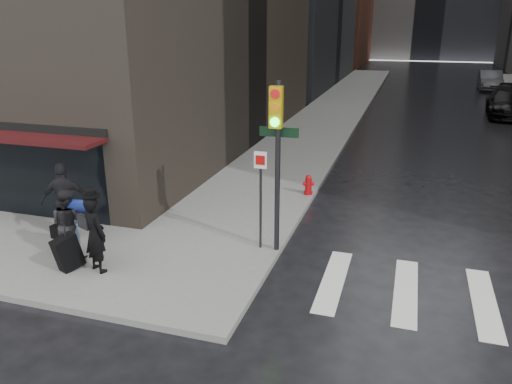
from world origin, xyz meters
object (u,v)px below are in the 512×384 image
Objects in this scene: parked_car_4 at (508,92)px; man_jeans at (68,223)px; man_greycoat at (65,200)px; parked_car_5 at (490,80)px; parked_car_3 at (507,104)px; traffic_light at (275,145)px; fire_hydrant at (308,186)px; man_overcoat at (89,237)px.

man_jeans is at bearing -109.36° from parked_car_4.
parked_car_5 is (14.68, 37.12, -0.34)m from man_greycoat.
man_greycoat is 27.74m from parked_car_3.
traffic_light is at bearing -102.22° from parked_car_5.
fire_hydrant is 0.12× the size of parked_car_3.
man_overcoat is 0.36× the size of parked_car_3.
man_overcoat is 1.14× the size of man_jeans.
parked_car_5 is (13.82, 38.16, -0.20)m from man_jeans.
parked_car_5 is at bearing 99.13° from parked_car_4.
man_jeans is 0.31× the size of parked_car_3.
traffic_light is 37.56m from parked_car_5.
man_jeans is 40.58m from parked_car_5.
man_overcoat reaches higher than man_jeans.
man_jeans is at bearing -125.86° from fire_hydrant.
traffic_light is 24.75m from parked_car_3.
man_greycoat is 0.49× the size of parked_car_4.
fire_hydrant is at bearing -106.06° from parked_car_4.
man_overcoat is 34.68m from parked_car_4.
parked_car_3 is at bearing -93.89° from parked_car_4.
traffic_light reaches higher than fire_hydrant.
traffic_light is at bearing -125.88° from man_overcoat.
parked_car_5 is at bearing 73.81° from fire_hydrant.
fire_hydrant is at bearing -111.09° from parked_car_3.
traffic_light is at bearing -102.95° from parked_car_4.
man_greycoat reaches higher than man_jeans.
parked_car_3 is (12.37, 25.36, -0.18)m from man_overcoat.
parked_car_4 is (9.71, 25.19, 0.26)m from fire_hydrant.
fire_hydrant is 27.00m from parked_car_4.
parked_car_4 is (14.30, 31.53, -0.32)m from man_jeans.
traffic_light reaches higher than parked_car_4.
man_jeans is 7.85m from fire_hydrant.
man_overcoat reaches higher than parked_car_5.
fire_hydrant is at bearing -166.31° from man_greycoat.
man_greycoat is at bearing -116.65° from parked_car_3.
parked_car_4 is at bearing -89.48° from man_overcoat.
man_greycoat is at bearing -109.64° from parked_car_5.
fire_hydrant is 20.50m from parked_car_3.
man_overcoat is 3.02× the size of fire_hydrant.
traffic_light reaches higher than man_jeans.
parked_car_4 is 0.83× the size of parked_car_5.
traffic_light is at bearing -153.44° from man_jeans.
parked_car_3 reaches higher than fire_hydrant.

